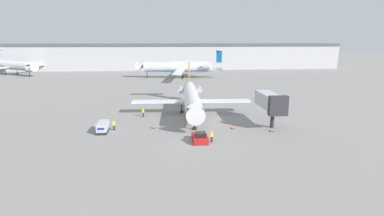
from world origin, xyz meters
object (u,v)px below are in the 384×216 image
object	(u,v)px
luggage_cart	(103,127)
jet_bridge	(270,102)
worker_on_apron	(114,125)
airplane_parked_far_right	(12,65)
pushback_tug	(200,138)
traffic_cone_right	(233,127)
worker_near_tug	(212,136)
worker_by_wing	(143,112)
airplane_parked_far_left	(180,67)
airplane_main	(191,98)
traffic_cone_mid	(271,130)
traffic_cone_left	(153,127)

from	to	relation	value
luggage_cart	jet_bridge	bearing A→B (deg)	2.52
worker_on_apron	airplane_parked_far_right	size ratio (longest dim) A/B	0.06
airplane_parked_far_right	jet_bridge	size ratio (longest dim) A/B	3.23
pushback_tug	traffic_cone_right	size ratio (longest dim) A/B	5.43
worker_on_apron	worker_near_tug	bearing A→B (deg)	-26.74
pushback_tug	worker_by_wing	size ratio (longest dim) A/B	2.07
worker_near_tug	worker_on_apron	distance (m)	17.79
traffic_cone_right	jet_bridge	bearing A→B (deg)	11.09
worker_near_tug	airplane_parked_far_left	world-z (taller)	airplane_parked_far_left
luggage_cart	worker_on_apron	bearing A→B (deg)	33.09
airplane_parked_far_right	luggage_cart	bearing A→B (deg)	-58.50
pushback_tug	worker_near_tug	size ratio (longest dim) A/B	2.05
luggage_cart	worker_near_tug	bearing A→B (deg)	-21.48
airplane_main	traffic_cone_mid	size ratio (longest dim) A/B	47.57
traffic_cone_mid	airplane_parked_far_left	xyz separation A→B (m)	(-11.03, 74.92, 4.06)
worker_near_tug	airplane_main	bearing A→B (deg)	93.84
worker_on_apron	pushback_tug	bearing A→B (deg)	-28.39
airplane_parked_far_right	traffic_cone_right	bearing A→B (deg)	-49.42
airplane_main	luggage_cart	bearing A→B (deg)	-144.66
airplane_main	airplane_parked_far_right	world-z (taller)	airplane_parked_far_right
traffic_cone_left	airplane_parked_far_right	world-z (taller)	airplane_parked_far_right
worker_near_tug	traffic_cone_right	size ratio (longest dim) A/B	2.64
worker_by_wing	traffic_cone_left	xyz separation A→B (m)	(2.26, -8.30, -0.67)
airplane_main	traffic_cone_left	bearing A→B (deg)	-127.95
worker_by_wing	traffic_cone_left	world-z (taller)	worker_by_wing
airplane_main	worker_near_tug	size ratio (longest dim) A/B	16.18
worker_by_wing	worker_on_apron	distance (m)	9.85
airplane_main	traffic_cone_left	world-z (taller)	airplane_main
luggage_cart	worker_near_tug	distance (m)	18.88
luggage_cart	traffic_cone_right	distance (m)	22.50
traffic_cone_mid	jet_bridge	bearing A→B (deg)	76.06
worker_near_tug	airplane_parked_far_left	xyz separation A→B (m)	(0.12, 79.41, 3.37)
worker_on_apron	jet_bridge	distance (m)	28.19
worker_on_apron	traffic_cone_left	bearing A→B (deg)	3.66
pushback_tug	worker_on_apron	xyz separation A→B (m)	(-14.12, 7.63, 0.29)
worker_by_wing	worker_on_apron	size ratio (longest dim) A/B	1.04
airplane_parked_far_right	jet_bridge	bearing A→B (deg)	-46.51
traffic_cone_right	worker_by_wing	bearing A→B (deg)	148.60
traffic_cone_left	jet_bridge	xyz separation A→B (m)	(21.16, -0.23, 4.14)
airplane_main	luggage_cart	distance (m)	20.16
airplane_parked_far_right	airplane_parked_far_left	bearing A→B (deg)	-14.73
worker_near_tug	worker_by_wing	bearing A→B (deg)	124.11
worker_near_tug	jet_bridge	xyz separation A→B (m)	(12.08, 8.22, 3.46)
worker_by_wing	traffic_cone_right	size ratio (longest dim) A/B	2.62
airplane_main	pushback_tug	size ratio (longest dim) A/B	7.89
jet_bridge	worker_on_apron	bearing A→B (deg)	-179.57
luggage_cart	jet_bridge	world-z (taller)	jet_bridge
pushback_tug	traffic_cone_left	size ratio (longest dim) A/B	5.99
traffic_cone_left	airplane_parked_far_right	distance (m)	111.36
traffic_cone_mid	airplane_parked_far_left	size ratio (longest dim) A/B	0.02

